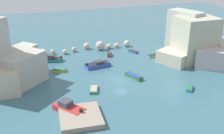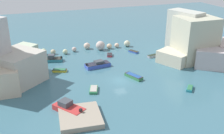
{
  "view_description": "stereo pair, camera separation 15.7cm",
  "coord_description": "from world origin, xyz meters",
  "px_view_note": "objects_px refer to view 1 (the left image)",
  "views": [
    {
      "loc": [
        -18.2,
        -45.17,
        23.41
      ],
      "look_at": [
        0.0,
        5.15,
        1.0
      ],
      "focal_mm": 42.15,
      "sensor_mm": 36.0,
      "label": 1
    },
    {
      "loc": [
        -18.05,
        -45.22,
        23.41
      ],
      "look_at": [
        0.0,
        5.15,
        1.0
      ],
      "focal_mm": 42.15,
      "sensor_mm": 36.0,
      "label": 2
    }
  ],
  "objects_px": {
    "moored_boat_0": "(134,76)",
    "moored_boat_7": "(60,70)",
    "stone_dock": "(80,117)",
    "moored_boat_10": "(171,64)",
    "moored_boat_1": "(98,65)",
    "moored_boat_8": "(133,52)",
    "moored_boat_5": "(152,56)",
    "moored_boat_3": "(53,59)",
    "moored_boat_9": "(94,89)",
    "moored_boat_2": "(69,108)",
    "moored_boat_6": "(110,55)",
    "moored_boat_4": "(190,88)"
  },
  "relations": [
    {
      "from": "moored_boat_3",
      "to": "moored_boat_7",
      "type": "height_order",
      "value": "moored_boat_3"
    },
    {
      "from": "moored_boat_4",
      "to": "moored_boat_5",
      "type": "bearing_deg",
      "value": -142.93
    },
    {
      "from": "moored_boat_4",
      "to": "moored_boat_10",
      "type": "distance_m",
      "value": 12.4
    },
    {
      "from": "moored_boat_2",
      "to": "moored_boat_9",
      "type": "bearing_deg",
      "value": -81.9
    },
    {
      "from": "stone_dock",
      "to": "moored_boat_1",
      "type": "xyz_separation_m",
      "value": [
        8.77,
        19.46,
        0.13
      ]
    },
    {
      "from": "moored_boat_7",
      "to": "moored_boat_9",
      "type": "xyz_separation_m",
      "value": [
        4.58,
        -11.27,
        -0.02
      ]
    },
    {
      "from": "moored_boat_3",
      "to": "moored_boat_6",
      "type": "xyz_separation_m",
      "value": [
        14.25,
        -1.19,
        -0.32
      ]
    },
    {
      "from": "stone_dock",
      "to": "moored_boat_9",
      "type": "distance_m",
      "value": 9.59
    },
    {
      "from": "moored_boat_2",
      "to": "moored_boat_9",
      "type": "distance_m",
      "value": 8.11
    },
    {
      "from": "stone_dock",
      "to": "moored_boat_9",
      "type": "relative_size",
      "value": 2.03
    },
    {
      "from": "stone_dock",
      "to": "moored_boat_9",
      "type": "height_order",
      "value": "stone_dock"
    },
    {
      "from": "stone_dock",
      "to": "moored_boat_10",
      "type": "bearing_deg",
      "value": 29.88
    },
    {
      "from": "stone_dock",
      "to": "moored_boat_6",
      "type": "relative_size",
      "value": 2.73
    },
    {
      "from": "moored_boat_0",
      "to": "moored_boat_7",
      "type": "bearing_deg",
      "value": 36.25
    },
    {
      "from": "moored_boat_4",
      "to": "moored_boat_6",
      "type": "relative_size",
      "value": 1.05
    },
    {
      "from": "moored_boat_6",
      "to": "moored_boat_7",
      "type": "xyz_separation_m",
      "value": [
        -13.72,
        -5.72,
        0.03
      ]
    },
    {
      "from": "stone_dock",
      "to": "moored_boat_3",
      "type": "height_order",
      "value": "moored_boat_3"
    },
    {
      "from": "moored_boat_5",
      "to": "moored_boat_10",
      "type": "bearing_deg",
      "value": -86.18
    },
    {
      "from": "moored_boat_5",
      "to": "moored_boat_8",
      "type": "xyz_separation_m",
      "value": [
        -3.01,
        4.91,
        -0.08
      ]
    },
    {
      "from": "moored_boat_6",
      "to": "moored_boat_7",
      "type": "bearing_deg",
      "value": 132.49
    },
    {
      "from": "moored_boat_2",
      "to": "moored_boat_7",
      "type": "xyz_separation_m",
      "value": [
        1.33,
        16.82,
        -0.37
      ]
    },
    {
      "from": "moored_boat_8",
      "to": "moored_boat_1",
      "type": "bearing_deg",
      "value": -86.99
    },
    {
      "from": "moored_boat_1",
      "to": "moored_boat_4",
      "type": "height_order",
      "value": "moored_boat_1"
    },
    {
      "from": "moored_boat_1",
      "to": "moored_boat_6",
      "type": "distance_m",
      "value": 7.76
    },
    {
      "from": "moored_boat_5",
      "to": "moored_boat_7",
      "type": "relative_size",
      "value": 0.82
    },
    {
      "from": "moored_boat_0",
      "to": "moored_boat_3",
      "type": "height_order",
      "value": "moored_boat_3"
    },
    {
      "from": "stone_dock",
      "to": "moored_boat_0",
      "type": "height_order",
      "value": "stone_dock"
    },
    {
      "from": "moored_boat_3",
      "to": "moored_boat_9",
      "type": "xyz_separation_m",
      "value": [
        5.11,
        -18.18,
        -0.31
      ]
    },
    {
      "from": "moored_boat_3",
      "to": "moored_boat_10",
      "type": "height_order",
      "value": "moored_boat_3"
    },
    {
      "from": "moored_boat_2",
      "to": "moored_boat_1",
      "type": "bearing_deg",
      "value": -66.27
    },
    {
      "from": "moored_boat_8",
      "to": "moored_boat_7",
      "type": "bearing_deg",
      "value": -98.5
    },
    {
      "from": "moored_boat_7",
      "to": "stone_dock",
      "type": "bearing_deg",
      "value": -70.04
    },
    {
      "from": "moored_boat_5",
      "to": "moored_boat_0",
      "type": "bearing_deg",
      "value": -145.55
    },
    {
      "from": "moored_boat_1",
      "to": "moored_boat_10",
      "type": "xyz_separation_m",
      "value": [
        16.59,
        -4.89,
        -0.26
      ]
    },
    {
      "from": "moored_boat_1",
      "to": "moored_boat_8",
      "type": "distance_m",
      "value": 13.47
    },
    {
      "from": "moored_boat_4",
      "to": "moored_boat_10",
      "type": "xyz_separation_m",
      "value": [
        3.3,
        11.95,
        0.03
      ]
    },
    {
      "from": "stone_dock",
      "to": "moored_boat_7",
      "type": "height_order",
      "value": "stone_dock"
    },
    {
      "from": "moored_boat_0",
      "to": "moored_boat_6",
      "type": "xyz_separation_m",
      "value": [
        -0.34,
        14.29,
        -0.11
      ]
    },
    {
      "from": "moored_boat_3",
      "to": "moored_boat_10",
      "type": "relative_size",
      "value": 1.49
    },
    {
      "from": "moored_boat_7",
      "to": "moored_boat_6",
      "type": "bearing_deg",
      "value": 42.71
    },
    {
      "from": "moored_boat_1",
      "to": "moored_boat_10",
      "type": "relative_size",
      "value": 1.85
    },
    {
      "from": "moored_boat_4",
      "to": "stone_dock",
      "type": "bearing_deg",
      "value": -41.15
    },
    {
      "from": "moored_boat_6",
      "to": "moored_boat_1",
      "type": "bearing_deg",
      "value": 159.75
    },
    {
      "from": "stone_dock",
      "to": "moored_boat_0",
      "type": "xyz_separation_m",
      "value": [
        14.11,
        11.11,
        -0.06
      ]
    },
    {
      "from": "moored_boat_3",
      "to": "moored_boat_9",
      "type": "distance_m",
      "value": 18.89
    },
    {
      "from": "moored_boat_0",
      "to": "moored_boat_1",
      "type": "height_order",
      "value": "moored_boat_1"
    },
    {
      "from": "moored_boat_5",
      "to": "moored_boat_10",
      "type": "xyz_separation_m",
      "value": [
        1.7,
        -6.32,
        -0.01
      ]
    },
    {
      "from": "stone_dock",
      "to": "moored_boat_2",
      "type": "distance_m",
      "value": 3.14
    },
    {
      "from": "moored_boat_2",
      "to": "moored_boat_8",
      "type": "xyz_separation_m",
      "value": [
        21.94,
        22.94,
        -0.43
      ]
    },
    {
      "from": "moored_boat_0",
      "to": "moored_boat_7",
      "type": "height_order",
      "value": "moored_boat_0"
    }
  ]
}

